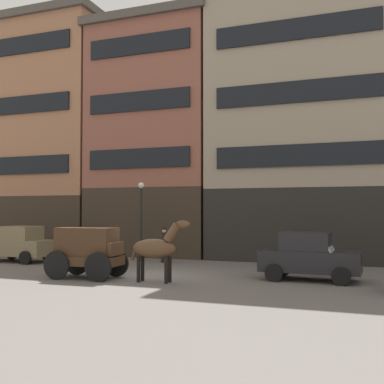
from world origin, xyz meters
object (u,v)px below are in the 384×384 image
sedan_light (19,244)px  sedan_parked_curb (309,256)px  cargo_wagon (88,249)px  streetlamp_curbside (141,210)px  draft_horse (157,248)px  pedestrian_officer (164,243)px

sedan_light → sedan_parked_curb: size_ratio=0.99×
cargo_wagon → streetlamp_curbside: size_ratio=0.71×
draft_horse → sedan_light: bearing=158.3°
cargo_wagon → draft_horse: (2.95, 0.00, 0.12)m
cargo_wagon → sedan_light: (-6.55, 3.78, -0.23)m
pedestrian_officer → streetlamp_curbside: streetlamp_curbside is taller
draft_horse → pedestrian_officer: draft_horse is taller
sedan_parked_curb → streetlamp_curbside: (-9.04, 3.94, 1.76)m
sedan_parked_curb → pedestrian_officer: bearing=155.0°
streetlamp_curbside → pedestrian_officer: bearing=-15.7°
sedan_parked_curb → streetlamp_curbside: 10.02m
pedestrian_officer → draft_horse: bearing=-68.9°
draft_horse → sedan_parked_curb: 5.78m
streetlamp_curbside → sedan_parked_curb: bearing=-23.5°
streetlamp_curbside → cargo_wagon: bearing=-82.3°
cargo_wagon → sedan_light: bearing=150.0°
sedan_parked_curb → sedan_light: bearing=174.8°
cargo_wagon → sedan_parked_curb: 8.54m
sedan_light → streetlamp_curbside: bearing=24.4°
sedan_parked_curb → streetlamp_curbside: streetlamp_curbside is taller
cargo_wagon → draft_horse: draft_horse is taller
draft_horse → streetlamp_curbside: (-3.81, 6.36, 1.40)m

